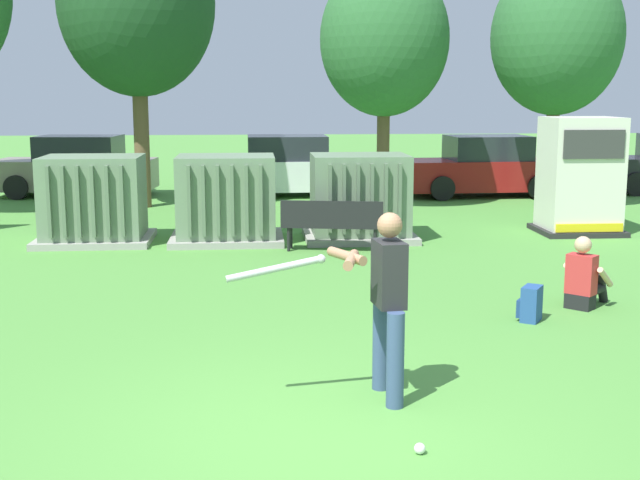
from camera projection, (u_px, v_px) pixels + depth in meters
name	position (u px, v px, depth m)	size (l,w,h in m)	color
ground_plane	(322.00, 430.00, 7.07)	(96.00, 96.00, 0.00)	#51933D
transformer_west	(94.00, 201.00, 15.66)	(2.10, 1.70, 1.62)	#9E9B93
transformer_mid_west	(226.00, 200.00, 15.76)	(2.10, 1.70, 1.62)	#9E9B93
transformer_mid_east	(360.00, 198.00, 16.01)	(2.10, 1.70, 1.62)	#9E9B93
generator_enclosure	(580.00, 176.00, 16.67)	(1.60, 1.40, 2.30)	#262626
park_bench	(332.00, 222.00, 14.82)	(1.84, 0.72, 0.92)	black
batter	(383.00, 296.00, 7.64)	(1.62, 0.72, 1.74)	#384C75
sports_ball	(420.00, 449.00, 6.60)	(0.09, 0.09, 0.09)	white
seated_spectator	(584.00, 279.00, 11.02)	(0.74, 0.74, 0.96)	black
backpack	(530.00, 304.00, 10.39)	(0.37, 0.38, 0.44)	#264C8C
tree_center_left	(137.00, 4.00, 19.74)	(3.67, 3.67, 7.02)	brown
tree_center_right	(384.00, 40.00, 19.71)	(3.04, 3.04, 5.80)	brown
tree_right	(557.00, 38.00, 19.75)	(3.08, 3.08, 5.88)	brown
parked_car_leftmost	(76.00, 168.00, 22.68)	(4.34, 2.21, 1.62)	gray
parked_car_left_of_center	(283.00, 168.00, 22.67)	(4.22, 1.96, 1.62)	silver
parked_car_right_of_center	(483.00, 168.00, 22.64)	(4.27, 2.05, 1.62)	maroon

